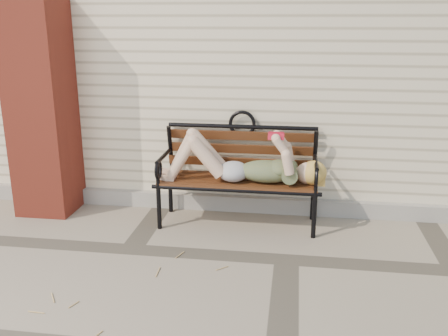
# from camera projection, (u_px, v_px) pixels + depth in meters

# --- Properties ---
(ground) EXTENTS (80.00, 80.00, 0.00)m
(ground) POSITION_uv_depth(u_px,v_px,m) (287.00, 260.00, 3.86)
(ground) COLOR gray
(ground) RESTS_ON ground
(house_wall) EXTENTS (8.00, 4.00, 3.00)m
(house_wall) POSITION_uv_depth(u_px,v_px,m) (297.00, 42.00, 6.27)
(house_wall) COLOR beige
(house_wall) RESTS_ON ground
(foundation_strip) EXTENTS (8.00, 0.10, 0.15)m
(foundation_strip) POSITION_uv_depth(u_px,v_px,m) (289.00, 206.00, 4.76)
(foundation_strip) COLOR gray
(foundation_strip) RESTS_ON ground
(brick_pillar) EXTENTS (0.50, 0.50, 2.00)m
(brick_pillar) POSITION_uv_depth(u_px,v_px,m) (42.00, 108.00, 4.60)
(brick_pillar) COLOR #A43625
(brick_pillar) RESTS_ON ground
(garden_bench) EXTENTS (1.53, 0.61, 0.99)m
(garden_bench) POSITION_uv_depth(u_px,v_px,m) (239.00, 162.00, 4.47)
(garden_bench) COLOR black
(garden_bench) RESTS_ON ground
(reading_woman) EXTENTS (1.44, 0.33, 0.45)m
(reading_woman) POSITION_uv_depth(u_px,v_px,m) (239.00, 163.00, 4.34)
(reading_woman) COLOR #0B374F
(reading_woman) RESTS_ON ground
(straw_scatter) EXTENTS (3.01, 1.59, 0.01)m
(straw_scatter) POSITION_uv_depth(u_px,v_px,m) (14.00, 319.00, 3.09)
(straw_scatter) COLOR tan
(straw_scatter) RESTS_ON ground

